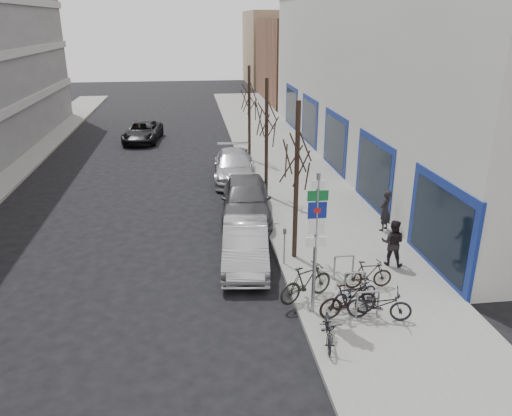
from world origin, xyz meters
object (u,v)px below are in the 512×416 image
object	(u,v)px
tree_mid	(267,111)
bike_near_right	(349,300)
parked_car_mid	(246,199)
parked_car_back	(234,166)
pedestrian_far	(393,242)
highway_sign_pole	(316,236)
pedestrian_near	(385,210)
bike_mid_inner	(306,282)
bike_near_left	(329,326)
tree_near	(297,145)
bike_far_curb	(380,302)
tree_far	(249,91)
meter_back	(247,158)
bike_rack	(355,282)
bike_far_inner	(368,274)
meter_front	(284,243)
lane_car	(143,132)
bike_mid_curb	(355,291)
meter_mid	(261,190)
parked_car_front	(245,245)

from	to	relation	value
tree_mid	bike_near_right	size ratio (longest dim) A/B	3.18
parked_car_mid	parked_car_back	distance (m)	5.53
tree_mid	pedestrian_far	world-z (taller)	tree_mid
highway_sign_pole	pedestrian_near	xyz separation A→B (m)	(4.12, 5.34, -1.49)
tree_mid	bike_mid_inner	size ratio (longest dim) A/B	2.97
tree_mid	bike_near_right	xyz separation A→B (m)	(0.70, -10.38, -3.43)
bike_near_left	parked_car_back	xyz separation A→B (m)	(-1.06, 14.65, 0.12)
tree_near	bike_far_curb	distance (m)	5.55
tree_mid	parked_car_back	world-z (taller)	tree_mid
tree_far	bike_mid_inner	size ratio (longest dim) A/B	2.97
bike_mid_inner	highway_sign_pole	bearing A→B (deg)	158.44
pedestrian_far	meter_back	bearing A→B (deg)	-45.07
bike_rack	bike_near_left	bearing A→B (deg)	-123.14
tree_near	meter_back	distance (m)	10.98
parked_car_mid	highway_sign_pole	bearing A→B (deg)	-77.05
meter_back	bike_far_inner	xyz separation A→B (m)	(2.23, -12.92, -0.31)
meter_front	meter_back	size ratio (longest dim) A/B	1.00
meter_back	parked_car_mid	xyz separation A→B (m)	(-0.75, -6.33, -0.07)
pedestrian_far	bike_mid_inner	bearing A→B (deg)	56.45
lane_car	parked_car_back	bearing A→B (deg)	-54.36
meter_front	parked_car_mid	xyz separation A→B (m)	(-0.75, 4.67, -0.07)
highway_sign_pole	bike_far_curb	size ratio (longest dim) A/B	2.42
bike_rack	parked_car_mid	size ratio (longest dim) A/B	0.45
bike_mid_inner	lane_car	distance (m)	23.05
bike_near_right	bike_far_curb	size ratio (longest dim) A/B	1.00
bike_mid_curb	pedestrian_far	bearing A→B (deg)	-61.01
highway_sign_pole	bike_far_inner	size ratio (longest dim) A/B	2.77
parked_car_back	pedestrian_near	distance (m)	9.39
meter_mid	parked_car_mid	xyz separation A→B (m)	(-0.75, -0.83, -0.07)
meter_front	bike_far_curb	size ratio (longest dim) A/B	0.73
highway_sign_pole	parked_car_front	distance (m)	4.13
bike_mid_inner	meter_mid	bearing A→B (deg)	-23.70
bike_far_inner	pedestrian_far	xyz separation A→B (m)	(1.30, 1.39, 0.35)
meter_front	bike_far_inner	size ratio (longest dim) A/B	0.84
bike_near_right	parked_car_mid	size ratio (longest dim) A/B	0.35
highway_sign_pole	bike_far_curb	bearing A→B (deg)	-19.44
tree_mid	bike_mid_curb	xyz separation A→B (m)	(1.05, -9.86, -3.48)
bike_rack	tree_mid	bearing A→B (deg)	97.28
meter_mid	bike_mid_inner	bearing A→B (deg)	-88.49
highway_sign_pole	pedestrian_near	size ratio (longest dim) A/B	2.57
meter_mid	pedestrian_far	distance (m)	6.99
bike_mid_inner	bike_far_inner	xyz separation A→B (m)	(2.02, 0.42, -0.10)
bike_mid_curb	pedestrian_near	distance (m)	5.94
highway_sign_pole	meter_mid	bearing A→B (deg)	91.68
bike_far_inner	parked_car_front	world-z (taller)	parked_car_front
highway_sign_pole	bike_near_right	bearing A→B (deg)	-22.30
meter_mid	bike_near_right	size ratio (longest dim) A/B	0.73
bike_mid_curb	bike_far_curb	world-z (taller)	bike_far_curb
lane_car	highway_sign_pole	bearing A→B (deg)	-68.07
tree_near	tree_mid	xyz separation A→B (m)	(0.00, 6.50, 0.00)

